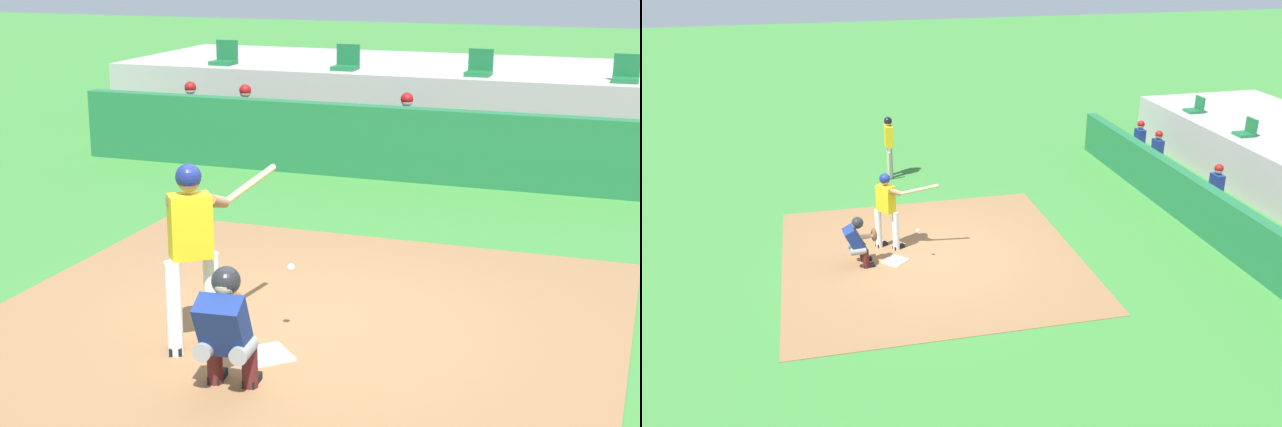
# 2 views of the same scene
# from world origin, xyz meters

# --- Properties ---
(ground_plane) EXTENTS (80.00, 80.00, 0.00)m
(ground_plane) POSITION_xyz_m (0.00, 0.00, 0.00)
(ground_plane) COLOR #387A33
(dirt_infield) EXTENTS (6.40, 6.40, 0.01)m
(dirt_infield) POSITION_xyz_m (0.00, 0.00, 0.01)
(dirt_infield) COLOR olive
(dirt_infield) RESTS_ON ground
(home_plate) EXTENTS (0.62, 0.62, 0.02)m
(home_plate) POSITION_xyz_m (0.00, -0.80, 0.02)
(home_plate) COLOR white
(home_plate) RESTS_ON dirt_infield
(batter_at_plate) EXTENTS (0.64, 1.40, 1.80)m
(batter_at_plate) POSITION_xyz_m (-0.69, -0.83, 1.04)
(batter_at_plate) COLOR silver
(batter_at_plate) RESTS_ON ground
(catcher_crouched) EXTENTS (0.52, 1.63, 1.13)m
(catcher_crouched) POSITION_xyz_m (-0.03, -1.54, 0.61)
(catcher_crouched) COLOR gray
(catcher_crouched) RESTS_ON ground
(dugout_wall) EXTENTS (13.00, 0.30, 1.20)m
(dugout_wall) POSITION_xyz_m (0.00, 6.50, 0.60)
(dugout_wall) COLOR #1E6638
(dugout_wall) RESTS_ON ground
(dugout_bench) EXTENTS (11.80, 0.44, 0.45)m
(dugout_bench) POSITION_xyz_m (0.00, 7.50, 0.23)
(dugout_bench) COLOR olive
(dugout_bench) RESTS_ON ground
(dugout_player_0) EXTENTS (0.49, 0.70, 1.30)m
(dugout_player_0) POSITION_xyz_m (-5.01, 7.34, 0.67)
(dugout_player_0) COLOR #939399
(dugout_player_0) RESTS_ON ground
(dugout_player_1) EXTENTS (0.49, 0.70, 1.30)m
(dugout_player_1) POSITION_xyz_m (-3.90, 7.34, 0.67)
(dugout_player_1) COLOR #939399
(dugout_player_1) RESTS_ON ground
(dugout_player_2) EXTENTS (0.49, 0.70, 1.30)m
(dugout_player_2) POSITION_xyz_m (-0.87, 7.34, 0.67)
(dugout_player_2) COLOR #939399
(dugout_player_2) RESTS_ON ground
(stands_platform) EXTENTS (15.00, 4.40, 1.40)m
(stands_platform) POSITION_xyz_m (0.00, 10.90, 0.70)
(stands_platform) COLOR #9E9E99
(stands_platform) RESTS_ON ground
(stadium_seat_0) EXTENTS (0.46, 0.46, 0.48)m
(stadium_seat_0) POSITION_xyz_m (-5.20, 9.38, 1.53)
(stadium_seat_0) COLOR #196033
(stadium_seat_0) RESTS_ON stands_platform
(stadium_seat_1) EXTENTS (0.46, 0.46, 0.48)m
(stadium_seat_1) POSITION_xyz_m (-2.60, 9.38, 1.53)
(stadium_seat_1) COLOR #196033
(stadium_seat_1) RESTS_ON stands_platform
(stadium_seat_2) EXTENTS (0.46, 0.46, 0.48)m
(stadium_seat_2) POSITION_xyz_m (0.00, 9.38, 1.53)
(stadium_seat_2) COLOR #196033
(stadium_seat_2) RESTS_ON stands_platform
(stadium_seat_3) EXTENTS (0.46, 0.46, 0.48)m
(stadium_seat_3) POSITION_xyz_m (2.60, 9.38, 1.53)
(stadium_seat_3) COLOR #196033
(stadium_seat_3) RESTS_ON stands_platform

